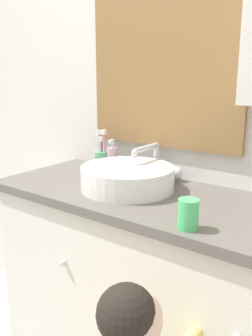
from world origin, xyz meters
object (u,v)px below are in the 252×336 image
(sink_basin, at_px, (128,177))
(drinking_cup, at_px, (188,214))
(toothbrush_holder, at_px, (102,159))
(soap_dispenser, at_px, (113,160))

(sink_basin, relative_size, drinking_cup, 4.59)
(sink_basin, xyz_separation_m, drinking_cup, (0.37, -0.21, -0.00))
(sink_basin, relative_size, toothbrush_holder, 2.19)
(toothbrush_holder, bearing_deg, drinking_cup, -30.24)
(sink_basin, height_order, drinking_cup, sink_basin)
(toothbrush_holder, height_order, soap_dispenser, toothbrush_holder)
(drinking_cup, bearing_deg, soap_dispenser, 148.27)
(sink_basin, bearing_deg, soap_dispenser, 143.93)
(soap_dispenser, bearing_deg, drinking_cup, -31.73)
(toothbrush_holder, xyz_separation_m, soap_dispenser, (0.08, -0.03, 0.01))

